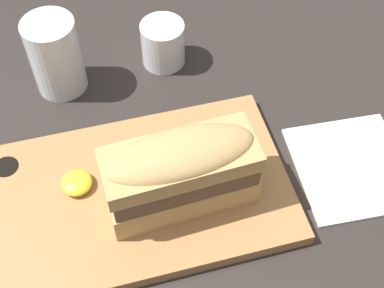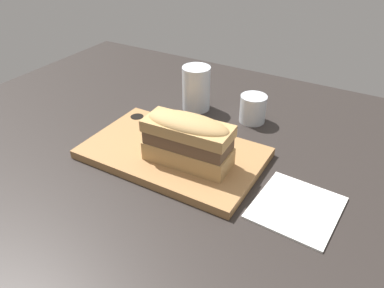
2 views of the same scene
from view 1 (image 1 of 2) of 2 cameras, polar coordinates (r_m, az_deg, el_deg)
dining_table at (r=68.90cm, az=-0.85°, el=-5.17°), size 142.57×107.30×2.00cm
serving_board at (r=66.58cm, az=-5.77°, el=-5.70°), size 37.26×22.83×1.87cm
sandwich at (r=60.52cm, az=-1.26°, el=-2.84°), size 17.82×7.96×10.51cm
mustard_dollop at (r=66.90cm, az=-12.21°, el=-4.06°), size 3.89×3.89×1.56cm
water_glass at (r=77.86cm, az=-14.25°, el=8.71°), size 7.23×7.23×11.44cm
wine_glass at (r=80.53cm, az=-3.11°, el=10.46°), size 6.46×6.46×6.81cm
napkin at (r=72.63cm, az=16.65°, el=-2.35°), size 15.18×16.07×0.40cm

